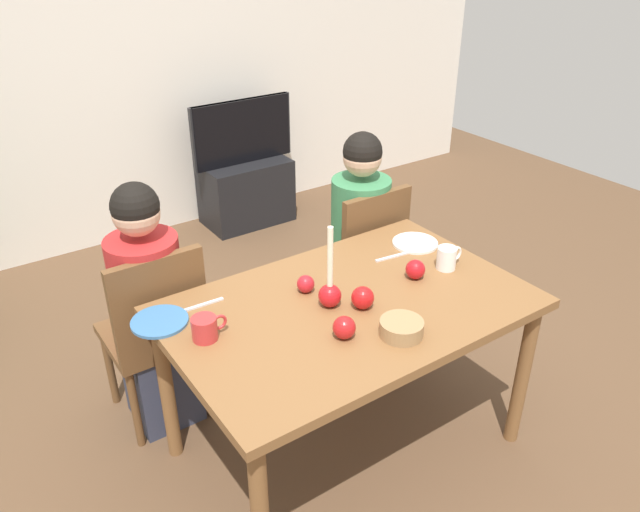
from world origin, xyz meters
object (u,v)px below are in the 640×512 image
chair_left (156,328)px  bowl_walnuts (401,328)px  chair_right (363,256)px  candle_centerpiece (330,290)px  dining_table (349,321)px  person_left_child (152,313)px  apple_near_candle (306,284)px  apple_by_left_plate (416,270)px  tv_stand (246,192)px  apple_far_edge (363,298)px  plate_left (160,321)px  mug_left (205,328)px  apple_by_right_mug (344,328)px  mug_right (447,258)px  plate_right (415,243)px  person_right_child (359,244)px  tv (242,132)px

chair_left → bowl_walnuts: (0.61, -0.88, 0.27)m
chair_right → candle_centerpiece: candle_centerpiece is taller
dining_table → person_left_child: person_left_child is taller
dining_table → apple_near_candle: size_ratio=19.61×
candle_centerpiece → apple_by_left_plate: 0.41m
chair_right → tv_stand: chair_right is taller
candle_centerpiece → apple_far_edge: size_ratio=3.81×
plate_left → mug_left: 0.21m
bowl_walnuts → apple_far_edge: apple_far_edge is taller
bowl_walnuts → dining_table: bearing=96.1°
apple_by_right_mug → dining_table: bearing=48.2°
chair_right → apple_by_right_mug: 1.08m
candle_centerpiece → mug_right: size_ratio=2.63×
person_left_child → plate_right: (1.13, -0.41, 0.19)m
dining_table → apple_by_left_plate: bearing=-0.3°
chair_left → bowl_walnuts: bearing=-55.3°
person_right_child → candle_centerpiece: person_right_child is taller
plate_right → apple_by_right_mug: apple_by_right_mug is taller
mug_left → apple_by_left_plate: bearing=-7.0°
mug_right → tv_stand: bearing=83.6°
plate_right → apple_by_left_plate: apple_by_left_plate is taller
chair_right → apple_far_edge: 0.89m
person_left_child → apple_far_edge: 0.94m
chair_left → person_right_child: person_right_child is taller
apple_near_candle → bowl_walnuts: bearing=-74.7°
dining_table → mug_left: 0.58m
tv → mug_right: tv is taller
plate_left → person_right_child: bearing=16.0°
chair_right → apple_by_right_mug: size_ratio=10.72×
plate_right → apple_near_candle: size_ratio=2.91×
person_left_child → apple_far_edge: size_ratio=13.20×
person_right_child → apple_by_right_mug: person_right_child is taller
chair_right → mug_right: size_ratio=7.02×
chair_right → bowl_walnuts: bearing=-120.9°
chair_right → candle_centerpiece: 0.90m
candle_centerpiece → tv: bearing=69.7°
apple_far_edge → person_left_child: bearing=131.1°
plate_left → bowl_walnuts: bowl_walnuts is taller
dining_table → tv_stand: size_ratio=2.19×
tv → person_right_child: bearing=-97.3°
apple_far_edge → tv: bearing=72.5°
apple_far_edge → person_right_child: bearing=52.6°
tv → candle_centerpiece: bearing=-110.3°
apple_by_right_mug → mug_right: bearing=13.0°
chair_right → tv_stand: bearing=82.8°
apple_by_left_plate → tv: bearing=79.5°
plate_left → tv: bearing=54.7°
apple_near_candle → apple_far_edge: bearing=-62.4°
candle_centerpiece → plate_left: size_ratio=1.59×
mug_left → bowl_walnuts: mug_left is taller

